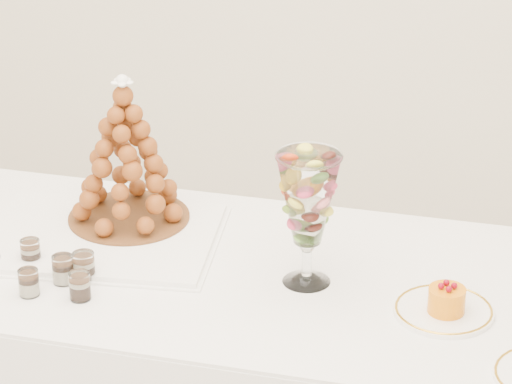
# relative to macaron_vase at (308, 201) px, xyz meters

# --- Properties ---
(lace_tray) EXTENTS (0.59, 0.47, 0.02)m
(lace_tray) POSITION_rel_macaron_vase_xyz_m (-0.53, 0.07, -0.19)
(lace_tray) COLOR white
(lace_tray) RESTS_ON buffet_table
(macaron_vase) EXTENTS (0.14, 0.14, 0.31)m
(macaron_vase) POSITION_rel_macaron_vase_xyz_m (0.00, 0.00, 0.00)
(macaron_vase) COLOR white
(macaron_vase) RESTS_ON buffet_table
(cake_plate) EXTENTS (0.22, 0.22, 0.01)m
(cake_plate) POSITION_rel_macaron_vase_xyz_m (0.32, -0.06, -0.20)
(cake_plate) COLOR white
(cake_plate) RESTS_ON buffet_table
(verrine_a) EXTENTS (0.05, 0.05, 0.06)m
(verrine_a) POSITION_rel_macaron_vase_xyz_m (-0.64, -0.09, -0.17)
(verrine_a) COLOR white
(verrine_a) RESTS_ON buffet_table
(verrine_b) EXTENTS (0.06, 0.06, 0.07)m
(verrine_b) POSITION_rel_macaron_vase_xyz_m (-0.54, -0.14, -0.17)
(verrine_b) COLOR white
(verrine_b) RESTS_ON buffet_table
(verrine_c) EXTENTS (0.05, 0.05, 0.07)m
(verrine_c) POSITION_rel_macaron_vase_xyz_m (-0.49, -0.12, -0.17)
(verrine_c) COLOR white
(verrine_c) RESTS_ON buffet_table
(verrine_d) EXTENTS (0.05, 0.05, 0.06)m
(verrine_d) POSITION_rel_macaron_vase_xyz_m (-0.59, -0.22, -0.17)
(verrine_d) COLOR white
(verrine_d) RESTS_ON buffet_table
(verrine_e) EXTENTS (0.05, 0.05, 0.06)m
(verrine_e) POSITION_rel_macaron_vase_xyz_m (-0.47, -0.20, -0.17)
(verrine_e) COLOR white
(verrine_e) RESTS_ON buffet_table
(croquembouche) EXTENTS (0.30, 0.30, 0.38)m
(croquembouche) POSITION_rel_macaron_vase_xyz_m (-0.49, 0.16, -0.00)
(croquembouche) COLOR brown
(croquembouche) RESTS_ON lace_tray
(mousse_cake) EXTENTS (0.08, 0.08, 0.07)m
(mousse_cake) POSITION_rel_macaron_vase_xyz_m (0.33, -0.07, -0.16)
(mousse_cake) COLOR orange
(mousse_cake) RESTS_ON cake_plate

